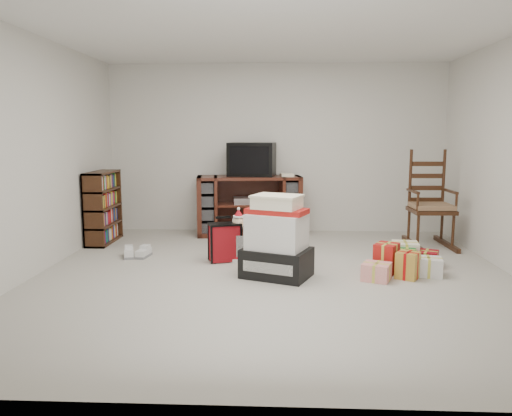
# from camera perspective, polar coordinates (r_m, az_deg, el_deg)

# --- Properties ---
(room) EXTENTS (5.01, 5.01, 2.51)m
(room) POSITION_cam_1_polar(r_m,az_deg,el_deg) (5.04, 2.11, 5.92)
(room) COLOR #A29E94
(room) RESTS_ON ground
(tv_stand) EXTENTS (1.56, 0.72, 0.86)m
(tv_stand) POSITION_cam_1_polar(r_m,az_deg,el_deg) (7.32, -0.80, 0.31)
(tv_stand) COLOR #411A12
(tv_stand) RESTS_ON floor
(bookshelf) EXTENTS (0.26, 0.79, 0.97)m
(bookshelf) POSITION_cam_1_polar(r_m,az_deg,el_deg) (7.09, -17.06, -0.04)
(bookshelf) COLOR #3A1F10
(bookshelf) RESTS_ON floor
(rocking_chair) EXTENTS (0.55, 0.89, 1.32)m
(rocking_chair) POSITION_cam_1_polar(r_m,az_deg,el_deg) (6.98, 19.22, -0.41)
(rocking_chair) COLOR #3A1F10
(rocking_chair) RESTS_ON floor
(gift_pile) EXTENTS (0.80, 0.70, 0.84)m
(gift_pile) POSITION_cam_1_polar(r_m,az_deg,el_deg) (5.16, 2.39, -3.92)
(gift_pile) COLOR black
(gift_pile) RESTS_ON floor
(red_suitcase) EXTENTS (0.39, 0.28, 0.53)m
(red_suitcase) POSITION_cam_1_polar(r_m,az_deg,el_deg) (5.80, -3.59, -3.92)
(red_suitcase) COLOR maroon
(red_suitcase) RESTS_ON floor
(stocking) EXTENTS (0.32, 0.15, 0.67)m
(stocking) POSITION_cam_1_polar(r_m,az_deg,el_deg) (5.16, 1.63, -4.30)
(stocking) COLOR #0D7512
(stocking) RESTS_ON floor
(teddy_bear) EXTENTS (0.26, 0.23, 0.38)m
(teddy_bear) POSITION_cam_1_polar(r_m,az_deg,el_deg) (5.17, 3.97, -6.17)
(teddy_bear) COLOR brown
(teddy_bear) RESTS_ON floor
(santa_figurine) EXTENTS (0.26, 0.25, 0.54)m
(santa_figurine) POSITION_cam_1_polar(r_m,az_deg,el_deg) (5.76, 4.34, -4.25)
(santa_figurine) COLOR #A31119
(santa_figurine) RESTS_ON floor
(mrs_claus_figurine) EXTENTS (0.30, 0.28, 0.61)m
(mrs_claus_figurine) POSITION_cam_1_polar(r_m,az_deg,el_deg) (5.85, -1.98, -3.74)
(mrs_claus_figurine) COLOR #A31119
(mrs_claus_figurine) RESTS_ON floor
(sneaker_pair) EXTENTS (0.34, 0.29, 0.10)m
(sneaker_pair) POSITION_cam_1_polar(r_m,az_deg,el_deg) (6.20, -13.53, -5.05)
(sneaker_pair) COLOR silver
(sneaker_pair) RESTS_ON floor
(gift_cluster) EXTENTS (0.72, 1.05, 0.24)m
(gift_cluster) POSITION_cam_1_polar(r_m,az_deg,el_deg) (5.62, 16.52, -5.80)
(gift_cluster) COLOR #AF1814
(gift_cluster) RESTS_ON floor
(crt_television) EXTENTS (0.71, 0.55, 0.48)m
(crt_television) POSITION_cam_1_polar(r_m,az_deg,el_deg) (7.30, -0.47, 5.59)
(crt_television) COLOR black
(crt_television) RESTS_ON tv_stand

